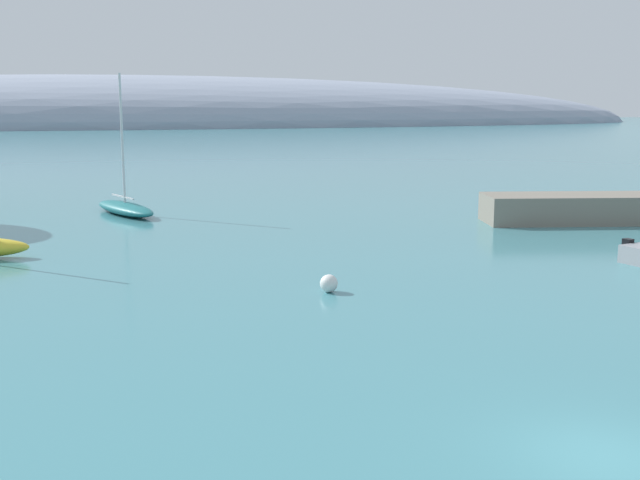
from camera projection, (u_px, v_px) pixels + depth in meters
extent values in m
plane|color=teal|center=(606.00, 457.00, 16.84)|extent=(600.00, 600.00, 0.00)
ellipsoid|color=#8E99AD|center=(115.00, 125.00, 242.15)|extent=(360.03, 82.42, 30.69)
ellipsoid|color=#1E6B70|center=(125.00, 208.00, 52.62)|extent=(4.71, 7.88, 0.82)
cylinder|color=silver|center=(122.00, 139.00, 51.80)|extent=(0.16, 0.16, 8.53)
cube|color=silver|center=(123.00, 197.00, 52.76)|extent=(1.39, 3.25, 0.10)
cube|color=black|center=(628.00, 247.00, 37.66)|extent=(0.45, 0.51, 0.76)
sphere|color=silver|center=(329.00, 283.00, 31.27)|extent=(0.72, 0.72, 0.72)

